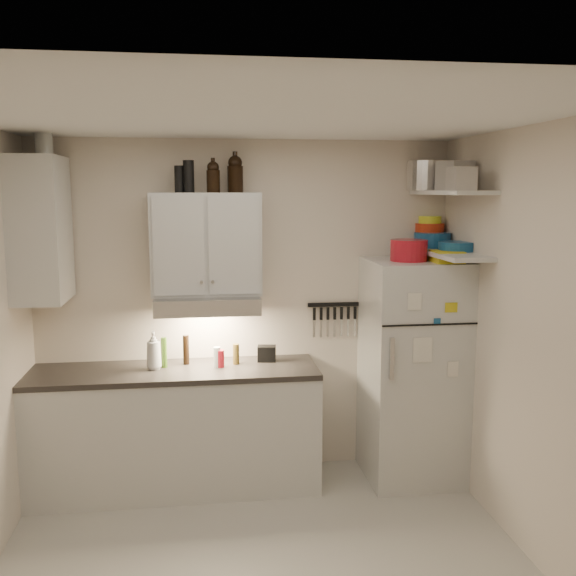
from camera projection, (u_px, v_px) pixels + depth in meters
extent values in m
cube|color=#B3AFA5|center=(267.00, 576.00, 3.74)|extent=(3.20, 3.00, 0.02)
cube|color=white|center=(264.00, 114.00, 3.34)|extent=(3.20, 3.00, 0.02)
cube|color=beige|center=(246.00, 309.00, 5.02)|extent=(3.20, 0.02, 2.60)
cube|color=beige|center=(539.00, 348.00, 3.76)|extent=(0.02, 3.00, 2.60)
cube|color=silver|center=(176.00, 431.00, 4.77)|extent=(2.10, 0.60, 0.88)
cube|color=#2E2A27|center=(174.00, 372.00, 4.70)|extent=(2.10, 0.62, 0.04)
cube|color=silver|center=(206.00, 244.00, 4.73)|extent=(0.80, 0.33, 0.75)
cube|color=silver|center=(40.00, 229.00, 4.42)|extent=(0.33, 0.55, 1.00)
cube|color=silver|center=(207.00, 303.00, 4.73)|extent=(0.76, 0.46, 0.12)
cube|color=silver|center=(412.00, 370.00, 4.91)|extent=(0.70, 0.68, 1.70)
cube|color=silver|center=(451.00, 193.00, 4.60)|extent=(0.30, 0.95, 0.03)
cube|color=silver|center=(449.00, 254.00, 4.67)|extent=(0.30, 0.95, 0.03)
cube|color=black|center=(334.00, 304.00, 5.08)|extent=(0.42, 0.02, 0.03)
cylinder|color=#A61320|center=(409.00, 250.00, 4.72)|extent=(0.32, 0.32, 0.16)
cube|color=gold|center=(447.00, 257.00, 4.63)|extent=(0.21, 0.26, 0.08)
cylinder|color=silver|center=(419.00, 254.00, 4.71)|extent=(0.07, 0.07, 0.10)
cylinder|color=silver|center=(427.00, 176.00, 4.91)|extent=(0.36, 0.36, 0.22)
cube|color=#AAAAAD|center=(455.00, 176.00, 4.48)|extent=(0.26, 0.24, 0.20)
cube|color=#AAAAAD|center=(461.00, 179.00, 4.23)|extent=(0.16, 0.16, 0.15)
cylinder|color=navy|center=(432.00, 240.00, 5.01)|extent=(0.28, 0.28, 0.11)
cylinder|color=red|center=(430.00, 228.00, 5.08)|extent=(0.23, 0.23, 0.07)
cylinder|color=yellow|center=(430.00, 220.00, 5.07)|extent=(0.18, 0.18, 0.06)
cylinder|color=navy|center=(457.00, 246.00, 4.70)|extent=(0.33, 0.33, 0.07)
cylinder|color=black|center=(189.00, 176.00, 4.61)|extent=(0.10, 0.10, 0.23)
cylinder|color=black|center=(179.00, 179.00, 4.61)|extent=(0.08, 0.08, 0.19)
cylinder|color=silver|center=(44.00, 144.00, 4.37)|extent=(0.15, 0.15, 0.16)
imported|color=silver|center=(154.00, 348.00, 4.67)|extent=(0.12, 0.12, 0.32)
cylinder|color=brown|center=(236.00, 354.00, 4.82)|extent=(0.05, 0.05, 0.15)
cylinder|color=#3C6519|center=(164.00, 353.00, 4.72)|extent=(0.05, 0.05, 0.23)
cylinder|color=black|center=(186.00, 350.00, 4.81)|extent=(0.06, 0.06, 0.22)
cylinder|color=silver|center=(217.00, 357.00, 4.73)|extent=(0.06, 0.06, 0.15)
cylinder|color=#A61320|center=(220.00, 359.00, 4.74)|extent=(0.07, 0.07, 0.13)
cube|color=black|center=(267.00, 353.00, 4.91)|extent=(0.15, 0.12, 0.12)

